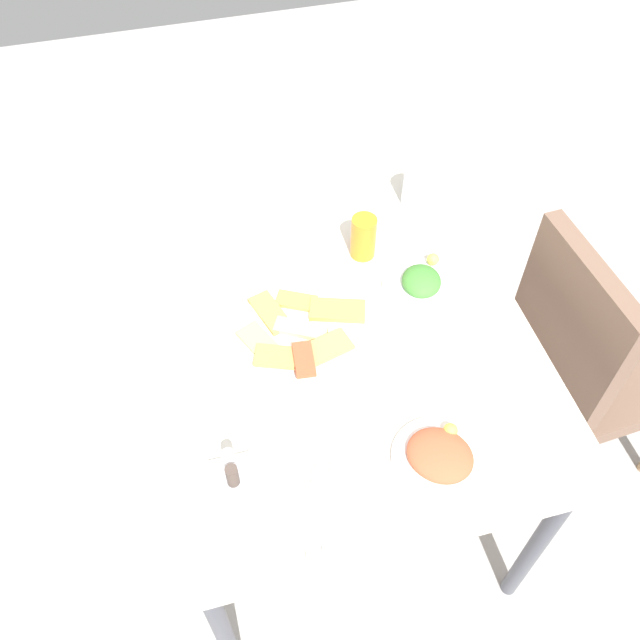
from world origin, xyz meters
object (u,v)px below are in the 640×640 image
(drinking_glass, at_px, (416,187))
(spoon, at_px, (330,507))
(soda_can, at_px, (363,237))
(pide_platter, at_px, (301,331))
(dining_table, at_px, (332,343))
(salad_plate_greens, at_px, (440,456))
(paper_napkin, at_px, (321,510))
(fork, at_px, (312,511))
(salad_plate_rice, at_px, (422,282))
(dining_chair, at_px, (586,354))
(condiment_caddy, at_px, (232,472))

(drinking_glass, xyz_separation_m, spoon, (0.82, -0.47, -0.05))
(soda_can, relative_size, drinking_glass, 1.07)
(soda_can, bearing_deg, pide_platter, -45.19)
(dining_table, bearing_deg, salad_plate_greens, 16.28)
(dining_table, height_order, paper_napkin, paper_napkin)
(dining_table, bearing_deg, fork, -20.25)
(dining_table, distance_m, salad_plate_greens, 0.44)
(salad_plate_rice, xyz_separation_m, soda_can, (-0.15, -0.11, 0.04))
(dining_chair, distance_m, spoon, 0.95)
(pide_platter, bearing_deg, drinking_glass, 131.48)
(condiment_caddy, bearing_deg, dining_chair, 102.86)
(dining_table, height_order, drinking_glass, drinking_glass)
(dining_chair, distance_m, condiment_caddy, 1.08)
(paper_napkin, relative_size, spoon, 0.66)
(drinking_glass, bearing_deg, condiment_caddy, -42.87)
(paper_napkin, distance_m, spoon, 0.02)
(dining_table, relative_size, paper_napkin, 9.41)
(dining_table, distance_m, pide_platter, 0.12)
(soda_can, height_order, condiment_caddy, soda_can)
(dining_chair, distance_m, salad_plate_greens, 0.71)
(pide_platter, relative_size, drinking_glass, 2.90)
(drinking_glass, bearing_deg, paper_napkin, -31.09)
(paper_napkin, relative_size, condiment_caddy, 1.36)
(salad_plate_greens, bearing_deg, fork, -81.25)
(soda_can, xyz_separation_m, paper_napkin, (0.66, -0.29, -0.06))
(fork, bearing_deg, condiment_caddy, -111.32)
(soda_can, distance_m, fork, 0.73)
(pide_platter, xyz_separation_m, spoon, (0.44, -0.05, -0.01))
(dining_chair, height_order, pide_platter, dining_chair)
(dining_table, distance_m, soda_can, 0.29)
(dining_table, xyz_separation_m, salad_plate_rice, (-0.06, 0.25, 0.10))
(salad_plate_greens, distance_m, soda_can, 0.62)
(dining_chair, height_order, salad_plate_rice, dining_chair)
(pide_platter, bearing_deg, condiment_caddy, -34.79)
(dining_chair, relative_size, pide_platter, 2.76)
(pide_platter, xyz_separation_m, fork, (0.44, -0.09, -0.01))
(drinking_glass, height_order, paper_napkin, drinking_glass)
(soda_can, bearing_deg, salad_plate_rice, 36.26)
(spoon, bearing_deg, salad_plate_greens, 120.96)
(salad_plate_rice, relative_size, soda_can, 1.61)
(fork, bearing_deg, salad_plate_greens, 116.87)
(pide_platter, xyz_separation_m, soda_can, (-0.22, 0.22, 0.05))
(condiment_caddy, bearing_deg, dining_table, 137.69)
(dining_chair, relative_size, condiment_caddy, 10.11)
(pide_platter, height_order, condiment_caddy, condiment_caddy)
(soda_can, relative_size, paper_napkin, 0.99)
(dining_table, relative_size, fork, 5.95)
(salad_plate_greens, height_order, salad_plate_rice, salad_plate_rice)
(fork, bearing_deg, drinking_glass, 166.12)
(salad_plate_greens, xyz_separation_m, condiment_caddy, (-0.07, -0.43, 0.01))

